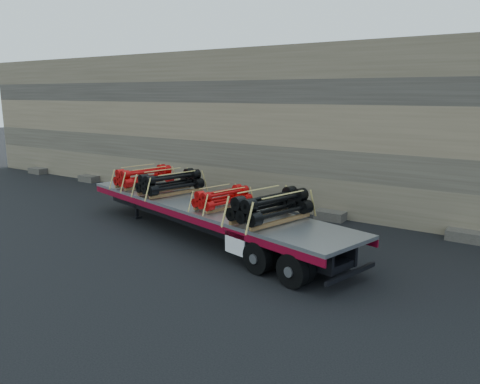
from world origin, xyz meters
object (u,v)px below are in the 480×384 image
object	(u,v)px
bundle_midfront	(170,183)
bundle_rear	(271,207)
bundle_front	(144,177)
trailer	(206,220)
bundle_midrear	(222,199)

from	to	relation	value
bundle_midfront	bundle_rear	distance (m)	5.38
bundle_front	bundle_midfront	distance (m)	1.94
bundle_midfront	trailer	bearing A→B (deg)	0.00
bundle_front	bundle_rear	size ratio (longest dim) A/B	0.89
bundle_midfront	bundle_rear	xyz separation A→B (m)	(5.22, -1.30, 0.02)
bundle_midrear	bundle_rear	size ratio (longest dim) A/B	0.75
trailer	bundle_midfront	world-z (taller)	bundle_midfront
trailer	bundle_rear	world-z (taller)	bundle_rear
trailer	bundle_midfront	xyz separation A→B (m)	(-2.15, 0.54, 1.04)
trailer	bundle_front	size ratio (longest dim) A/B	5.50
trailer	bundle_midrear	world-z (taller)	bundle_midrear
trailer	bundle_front	distance (m)	4.28
bundle_midrear	bundle_rear	distance (m)	2.27
bundle_front	bundle_midfront	xyz separation A→B (m)	(1.88, -0.47, 0.02)
bundle_front	bundle_rear	world-z (taller)	bundle_rear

